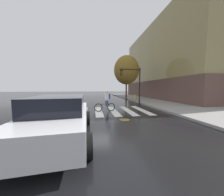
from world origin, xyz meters
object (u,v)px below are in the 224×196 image
object	(u,v)px
sedan_near	(60,117)
traffic_light_near	(133,80)
manhole_cover	(124,119)
cyclist	(106,101)
fire_hydrant	(135,97)
street_tree_near	(126,70)

from	to	relation	value
sedan_near	traffic_light_near	size ratio (longest dim) A/B	1.12
manhole_cover	cyclist	world-z (taller)	cyclist
sedan_near	fire_hydrant	bearing A→B (deg)	59.13
cyclist	street_tree_near	bearing A→B (deg)	64.45
cyclist	traffic_light_near	xyz separation A→B (m)	(3.44, 3.55, 2.02)
cyclist	street_tree_near	xyz separation A→B (m)	(4.21, 8.81, 3.90)
sedan_near	street_tree_near	distance (m)	15.54
traffic_light_near	street_tree_near	distance (m)	5.64
sedan_near	street_tree_near	xyz separation A→B (m)	(6.44, 13.59, 3.92)
traffic_light_near	street_tree_near	xyz separation A→B (m)	(0.77, 5.26, 1.88)
fire_hydrant	traffic_light_near	bearing A→B (deg)	-113.59
manhole_cover	fire_hydrant	bearing A→B (deg)	66.58
manhole_cover	sedan_near	world-z (taller)	sedan_near
manhole_cover	street_tree_near	xyz separation A→B (m)	(3.42, 11.42, 4.74)
manhole_cover	fire_hydrant	world-z (taller)	fire_hydrant
sedan_near	street_tree_near	size ratio (longest dim) A/B	0.67
manhole_cover	traffic_light_near	xyz separation A→B (m)	(2.65, 6.16, 2.86)
traffic_light_near	street_tree_near	bearing A→B (deg)	81.68
manhole_cover	fire_hydrant	xyz separation A→B (m)	(4.51, 10.42, 0.53)
fire_hydrant	cyclist	bearing A→B (deg)	-124.18
manhole_cover	fire_hydrant	size ratio (longest dim) A/B	0.82
cyclist	street_tree_near	world-z (taller)	street_tree_near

